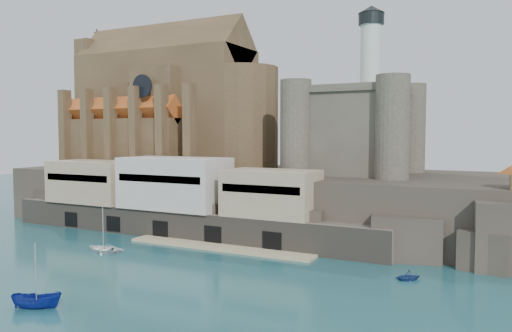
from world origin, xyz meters
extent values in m
plane|color=#184A51|center=(0.00, 0.00, 0.00)|extent=(300.00, 300.00, 0.00)
cube|color=#2B2520|center=(0.00, 40.00, 5.00)|extent=(100.00, 34.00, 10.00)
cube|color=#2B2520|center=(-38.00, 23.50, 3.00)|extent=(9.00, 5.00, 6.00)
cube|color=#2B2520|center=(-22.00, 23.50, 3.00)|extent=(9.00, 5.00, 6.00)
cube|color=#2B2520|center=(-5.00, 23.50, 3.00)|extent=(9.00, 5.00, 6.00)
cube|color=#2B2520|center=(12.00, 23.50, 3.00)|extent=(9.00, 5.00, 6.00)
cube|color=#2B2520|center=(28.00, 23.50, 3.00)|extent=(9.00, 5.00, 6.00)
cube|color=#5F574C|center=(-8.00, 22.50, 2.25)|extent=(70.00, 6.00, 4.50)
cube|color=tan|center=(2.00, 18.00, 0.15)|extent=(30.00, 4.00, 0.40)
cube|color=black|center=(-30.00, 19.60, 1.60)|extent=(3.00, 0.40, 2.60)
cube|color=black|center=(-20.00, 19.60, 1.60)|extent=(3.00, 0.40, 2.60)
cube|color=black|center=(-10.00, 19.60, 1.60)|extent=(3.00, 0.40, 2.60)
cube|color=black|center=(0.00, 19.60, 1.60)|extent=(3.00, 0.40, 2.60)
cube|color=black|center=(10.00, 19.60, 1.60)|extent=(3.00, 0.40, 2.60)
cube|color=tan|center=(-28.00, 23.50, 8.25)|extent=(16.00, 9.00, 7.50)
cube|color=beige|center=(-10.00, 23.50, 8.75)|extent=(18.00, 9.00, 8.50)
cube|color=tan|center=(8.00, 23.50, 8.00)|extent=(14.00, 8.00, 7.00)
cube|color=#4A3722|center=(-26.00, 42.00, 22.00)|extent=(38.00, 14.00, 24.00)
cube|color=#4A3722|center=(-26.00, 42.00, 34.00)|extent=(38.00, 13.01, 13.01)
cylinder|color=#4A3722|center=(-7.00, 42.00, 20.00)|extent=(14.00, 14.00, 20.00)
cube|color=#4A3722|center=(-22.00, 42.00, 20.00)|extent=(10.00, 20.00, 20.00)
cube|color=#4A3722|center=(-30.00, 32.50, 15.00)|extent=(28.00, 5.00, 10.00)
cube|color=#4A3722|center=(-30.00, 51.50, 15.00)|extent=(28.00, 5.00, 10.00)
cube|color=#A74A1C|center=(-30.00, 32.50, 21.60)|extent=(28.00, 5.66, 5.66)
cube|color=#A74A1C|center=(-30.00, 51.50, 21.60)|extent=(28.00, 5.66, 5.66)
cube|color=#4A3722|center=(-45.00, 42.00, 24.00)|extent=(4.00, 10.00, 28.00)
cylinder|color=black|center=(-22.00, 29.95, 26.00)|extent=(4.40, 0.30, 4.40)
cube|color=#4A3722|center=(-42.00, 29.50, 18.00)|extent=(1.60, 2.20, 16.00)
cube|color=#4A3722|center=(-35.80, 29.50, 18.00)|extent=(1.60, 2.20, 16.00)
cube|color=#4A3722|center=(-29.60, 29.50, 18.00)|extent=(1.60, 2.20, 16.00)
cube|color=#4A3722|center=(-23.40, 29.50, 18.00)|extent=(1.60, 2.20, 16.00)
cube|color=#4A3722|center=(-17.20, 29.50, 18.00)|extent=(1.60, 2.20, 16.00)
cube|color=#4A3722|center=(-11.00, 29.50, 18.00)|extent=(1.60, 2.20, 16.00)
cube|color=#494439|center=(16.00, 41.00, 17.00)|extent=(16.00, 16.00, 14.00)
cube|color=#494439|center=(16.00, 41.00, 24.40)|extent=(17.00, 17.00, 1.20)
cylinder|color=#494439|center=(8.00, 33.00, 18.00)|extent=(5.20, 5.20, 16.00)
cylinder|color=#494439|center=(24.00, 33.00, 18.00)|extent=(5.20, 5.20, 16.00)
cylinder|color=#494439|center=(8.00, 49.00, 18.00)|extent=(5.20, 5.20, 16.00)
cylinder|color=#494439|center=(24.00, 49.00, 18.00)|extent=(5.20, 5.20, 16.00)
cylinder|color=silver|center=(18.00, 43.00, 30.00)|extent=(3.60, 3.60, 12.00)
cylinder|color=black|center=(18.00, 43.00, 37.00)|extent=(4.40, 4.40, 2.00)
cone|color=black|center=(18.00, 43.00, 38.60)|extent=(4.60, 4.60, 1.40)
cube|color=#2B2520|center=(38.00, 23.00, 2.50)|extent=(6.00, 5.00, 5.00)
cylinder|color=#4A3722|center=(40.40, 24.40, 10.30)|extent=(0.36, 0.36, 3.20)
cylinder|color=#4A3722|center=(40.40, 27.60, 10.30)|extent=(0.36, 0.36, 3.20)
imported|color=navy|center=(-0.55, -12.01, 0.00)|extent=(2.55, 2.52, 4.99)
imported|color=white|center=(-12.07, 8.88, 0.00)|extent=(1.72, 4.37, 5.96)
imported|color=navy|center=(30.00, 14.00, 0.00)|extent=(2.82, 3.01, 2.99)
camera|label=1|loc=(40.08, -44.74, 16.94)|focal=35.00mm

